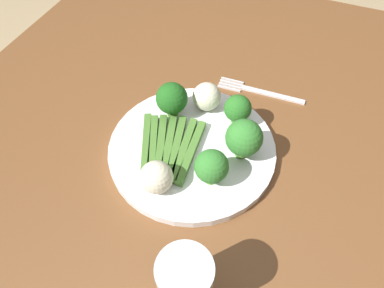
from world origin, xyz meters
TOP-DOWN VIEW (x-y plane):
  - dining_table at (0.00, 0.00)m, footprint 1.18×1.05m
  - plate at (0.03, 0.05)m, footprint 0.27×0.27m
  - asparagus_bundle at (0.01, 0.08)m, footprint 0.14×0.11m
  - broccoli_back_right at (0.04, -0.03)m, footprint 0.06×0.06m
  - broccoli_front_left at (0.08, 0.11)m, footprint 0.05×0.05m
  - broccoli_right at (0.11, -0.00)m, footprint 0.05×0.05m
  - broccoli_near_center at (-0.02, -0.00)m, footprint 0.05×0.05m
  - cauliflower_mid at (-0.06, 0.07)m, footprint 0.05×0.05m
  - cauliflower_near_fork at (0.12, 0.06)m, footprint 0.05×0.05m
  - fork at (0.21, -0.02)m, footprint 0.03×0.17m
  - water_glass at (-0.19, -0.03)m, footprint 0.06×0.06m

SIDE VIEW (x-z plane):
  - dining_table at x=0.00m, z-range 0.26..0.99m
  - fork at x=0.21m, z-range 0.72..0.73m
  - plate at x=0.03m, z-range 0.72..0.74m
  - asparagus_bundle at x=0.01m, z-range 0.74..0.75m
  - cauliflower_near_fork at x=0.12m, z-range 0.74..0.79m
  - cauliflower_mid at x=-0.06m, z-range 0.74..0.79m
  - broccoli_right at x=0.11m, z-range 0.74..0.80m
  - broccoli_near_center at x=-0.02m, z-range 0.74..0.80m
  - water_glass at x=-0.19m, z-range 0.72..0.83m
  - broccoli_front_left at x=0.08m, z-range 0.74..0.81m
  - broccoli_back_right at x=0.04m, z-range 0.74..0.81m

